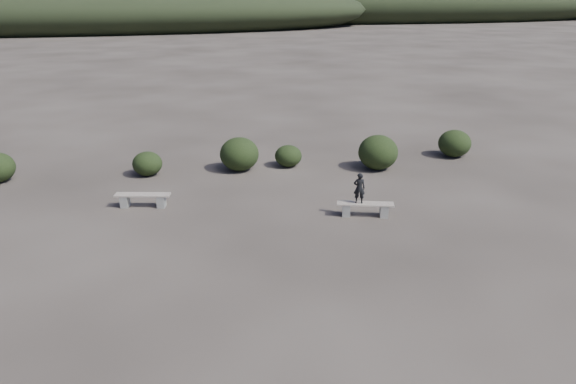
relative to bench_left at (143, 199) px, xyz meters
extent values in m
plane|color=#2C2622|center=(3.87, -5.95, -0.25)|extent=(1200.00, 1200.00, 0.00)
cube|color=slate|center=(-0.55, 0.11, -0.07)|extent=(0.29, 0.36, 0.37)
cube|color=slate|center=(0.55, -0.11, -0.07)|extent=(0.29, 0.36, 0.37)
cube|color=gray|center=(0.00, 0.00, 0.14)|extent=(1.71, 0.66, 0.05)
cube|color=slate|center=(5.93, -1.79, -0.07)|extent=(0.30, 0.37, 0.37)
cube|color=slate|center=(7.00, -2.07, -0.07)|extent=(0.30, 0.37, 0.37)
cube|color=gray|center=(6.47, -1.93, 0.14)|extent=(1.69, 0.75, 0.05)
imported|color=black|center=(6.28, -1.88, 0.62)|extent=(0.38, 0.30, 0.92)
ellipsoid|color=black|center=(-0.02, 3.15, 0.18)|extent=(1.05, 1.05, 0.86)
ellipsoid|color=black|center=(3.28, 3.16, 0.36)|extent=(1.43, 1.43, 1.23)
ellipsoid|color=black|center=(5.12, 3.30, 0.15)|extent=(1.01, 1.01, 0.81)
ellipsoid|color=black|center=(8.32, 2.39, 0.38)|extent=(1.46, 1.46, 1.28)
ellipsoid|color=black|center=(11.85, 3.43, 0.28)|extent=(1.28, 1.28, 1.07)
ellipsoid|color=black|center=(-21.13, 84.05, 2.45)|extent=(110.00, 40.00, 12.00)
ellipsoid|color=black|center=(38.87, 104.05, 2.90)|extent=(120.00, 44.00, 14.00)
camera|label=1|loc=(1.51, -16.57, 6.09)|focal=35.00mm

